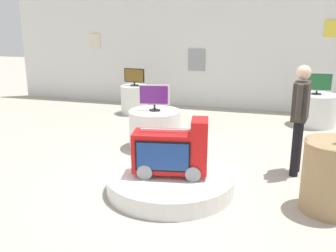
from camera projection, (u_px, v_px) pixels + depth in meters
The scene contains 12 objects.
ground_plane at pixel (168, 184), 5.23m from camera, with size 30.00×30.00×0.00m, color #A8A091.
back_wall_display at pixel (223, 48), 9.36m from camera, with size 11.29×0.13×3.00m.
main_display_pedestal at pixel (170, 182), 5.01m from camera, with size 1.66×1.66×0.22m, color silver.
novelty_firetruck_tv at pixel (172, 152), 4.89m from camera, with size 1.00×0.56×0.75m.
display_pedestal_left_rear at pixel (315, 110), 8.06m from camera, with size 0.89×0.89×0.66m, color silver.
tv_on_left_rear at pixel (318, 83), 7.90m from camera, with size 0.60×0.20×0.45m.
display_pedestal_center_rear at pixel (155, 129), 6.64m from camera, with size 0.89×0.89×0.66m, color silver.
tv_on_center_rear at pixel (154, 96), 6.47m from camera, with size 0.51×0.19×0.45m.
display_pedestal_far_right at pixel (135, 100), 9.08m from camera, with size 0.66×0.66×0.66m, color silver.
tv_on_far_right at pixel (134, 76), 8.92m from camera, with size 0.49×0.21×0.41m.
side_table_round at pixel (333, 176), 4.41m from camera, with size 0.72×0.72×0.85m.
shopper_browsing_near_truck at pixel (300, 112), 5.35m from camera, with size 0.26×0.55×1.58m.
Camera 1 is at (1.31, -4.64, 2.18)m, focal length 40.82 mm.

